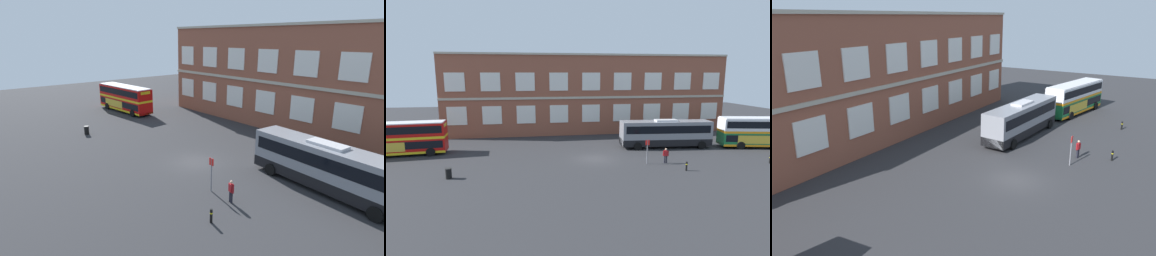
{
  "view_description": "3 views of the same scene",
  "coord_description": "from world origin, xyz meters",
  "views": [
    {
      "loc": [
        21.13,
        -17.81,
        11.38
      ],
      "look_at": [
        -0.96,
        0.44,
        3.07
      ],
      "focal_mm": 29.35,
      "sensor_mm": 36.0,
      "label": 1
    },
    {
      "loc": [
        -7.25,
        -33.35,
        9.86
      ],
      "look_at": [
        -1.42,
        3.86,
        3.03
      ],
      "focal_mm": 28.18,
      "sensor_mm": 36.0,
      "label": 2
    },
    {
      "loc": [
        -24.75,
        -10.61,
        12.56
      ],
      "look_at": [
        -2.57,
        3.23,
        4.5
      ],
      "focal_mm": 34.2,
      "sensor_mm": 36.0,
      "label": 3
    }
  ],
  "objects": [
    {
      "name": "touring_coach",
      "position": [
        10.52,
        4.08,
        1.91
      ],
      "size": [
        12.16,
        3.6,
        3.8
      ],
      "color": "gray",
      "rests_on": "ground"
    },
    {
      "name": "brick_terminal_building",
      "position": [
        2.27,
        17.98,
        6.34
      ],
      "size": [
        46.42,
        8.19,
        12.97
      ],
      "color": "brown",
      "rests_on": "ground"
    },
    {
      "name": "safety_bollard_east",
      "position": [
        18.87,
        -4.76,
        0.49
      ],
      "size": [
        0.19,
        0.19,
        0.95
      ],
      "color": "black",
      "rests_on": "ground"
    },
    {
      "name": "waiting_passenger",
      "position": [
        7.4,
        -2.87,
        0.93
      ],
      "size": [
        0.63,
        0.35,
        1.7
      ],
      "color": "black",
      "rests_on": "ground"
    },
    {
      "name": "double_decker_middle",
      "position": [
        23.41,
        2.06,
        2.15
      ],
      "size": [
        11.29,
        4.65,
        4.07
      ],
      "color": "#197038",
      "rests_on": "ground"
    },
    {
      "name": "safety_bollard_west",
      "position": [
        8.38,
        -5.7,
        0.49
      ],
      "size": [
        0.19,
        0.19,
        0.95
      ],
      "color": "black",
      "rests_on": "ground"
    },
    {
      "name": "ground_plane",
      "position": [
        0.0,
        2.0,
        0.0
      ],
      "size": [
        120.0,
        120.0,
        0.0
      ],
      "primitive_type": "plane",
      "color": "#2B2B2D"
    },
    {
      "name": "bus_stand_flag",
      "position": [
        5.25,
        -2.79,
        1.64
      ],
      "size": [
        0.44,
        0.1,
        2.7
      ],
      "color": "slate",
      "rests_on": "ground"
    }
  ]
}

